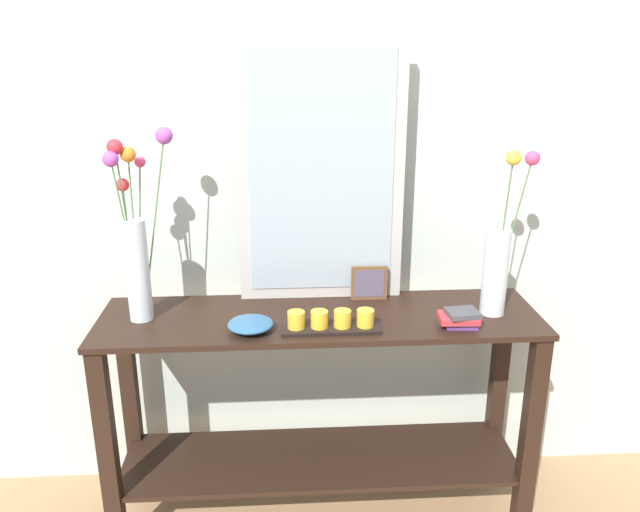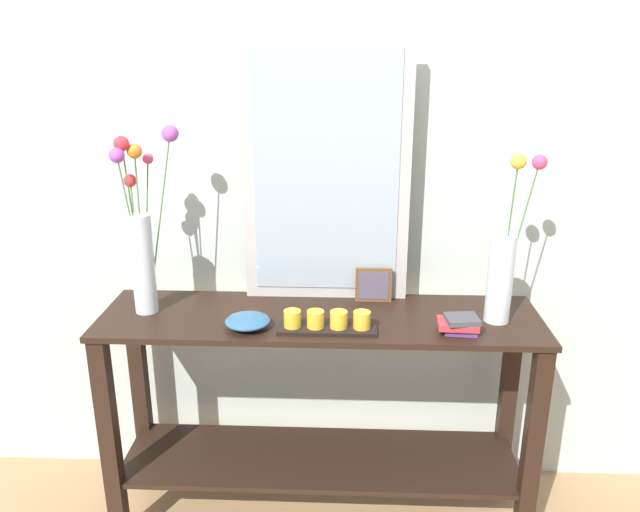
% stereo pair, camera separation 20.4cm
% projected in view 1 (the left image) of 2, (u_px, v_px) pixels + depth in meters
% --- Properties ---
extents(wall_back, '(6.40, 0.08, 2.70)m').
position_uv_depth(wall_back, '(314.00, 145.00, 2.25)').
color(wall_back, beige).
rests_on(wall_back, ground).
extents(console_table, '(1.49, 0.41, 0.82)m').
position_uv_depth(console_table, '(320.00, 395.00, 2.21)').
color(console_table, black).
rests_on(console_table, ground).
extents(mirror_leaning, '(0.58, 0.03, 0.91)m').
position_uv_depth(mirror_leaning, '(321.00, 174.00, 2.13)').
color(mirror_leaning, '#B7B2AD').
rests_on(mirror_leaning, console_table).
extents(tall_vase_left, '(0.20, 0.15, 0.63)m').
position_uv_depth(tall_vase_left, '(136.00, 244.00, 2.01)').
color(tall_vase_left, silver).
rests_on(tall_vase_left, console_table).
extents(vase_right, '(0.15, 0.09, 0.56)m').
position_uv_depth(vase_right, '(498.00, 262.00, 2.07)').
color(vase_right, silver).
rests_on(vase_right, console_table).
extents(candle_tray, '(0.32, 0.09, 0.07)m').
position_uv_depth(candle_tray, '(331.00, 322.00, 1.99)').
color(candle_tray, black).
rests_on(candle_tray, console_table).
extents(picture_frame_small, '(0.13, 0.01, 0.13)m').
position_uv_depth(picture_frame_small, '(369.00, 283.00, 2.23)').
color(picture_frame_small, brown).
rests_on(picture_frame_small, console_table).
extents(decorative_bowl, '(0.15, 0.15, 0.04)m').
position_uv_depth(decorative_bowl, '(250.00, 324.00, 1.99)').
color(decorative_bowl, '#2D5B84').
rests_on(decorative_bowl, console_table).
extents(book_stack, '(0.13, 0.10, 0.06)m').
position_uv_depth(book_stack, '(460.00, 318.00, 2.02)').
color(book_stack, '#663884').
rests_on(book_stack, console_table).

